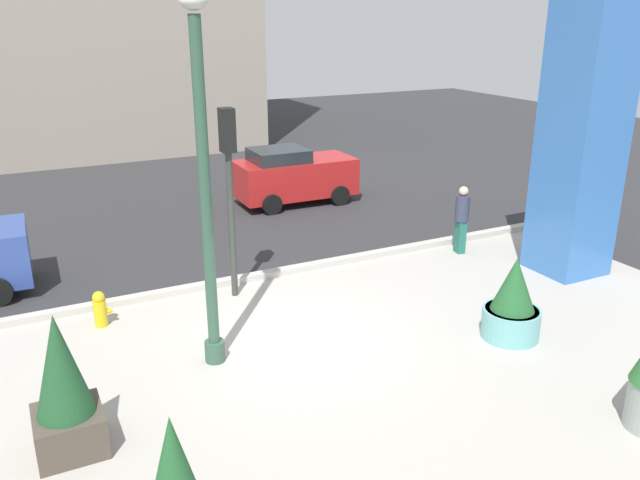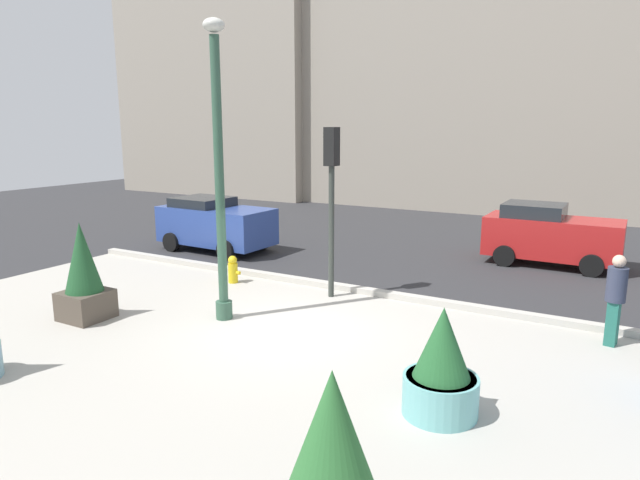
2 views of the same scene
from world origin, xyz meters
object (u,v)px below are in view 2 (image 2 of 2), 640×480
(potted_plant_near_left, at_px, (83,275))
(car_passing_lane, at_px, (550,235))
(potted_plant_curbside, at_px, (332,464))
(traffic_light_far_side, at_px, (332,184))
(pedestrian_by_curb, at_px, (615,295))
(fire_hydrant, at_px, (233,270))
(potted_plant_near_right, at_px, (441,369))
(lamp_post, at_px, (219,180))
(car_curb_east, at_px, (215,224))

(potted_plant_near_left, bearing_deg, car_passing_lane, 51.41)
(potted_plant_curbside, relative_size, traffic_light_far_side, 0.48)
(potted_plant_curbside, relative_size, pedestrian_by_curb, 1.10)
(traffic_light_far_side, distance_m, car_passing_lane, 7.69)
(car_passing_lane, bearing_deg, fire_hydrant, -138.29)
(traffic_light_far_side, bearing_deg, potted_plant_near_left, -133.88)
(potted_plant_curbside, height_order, fire_hydrant, potted_plant_curbside)
(potted_plant_near_right, distance_m, car_passing_lane, 10.40)
(traffic_light_far_side, xyz_separation_m, pedestrian_by_curb, (6.17, -0.08, -1.80))
(potted_plant_near_left, bearing_deg, traffic_light_far_side, 46.12)
(fire_hydrant, xyz_separation_m, car_passing_lane, (7.13, 6.35, 0.56))
(potted_plant_near_right, height_order, pedestrian_by_curb, pedestrian_by_curb)
(fire_hydrant, bearing_deg, pedestrian_by_curb, 0.82)
(car_passing_lane, xyz_separation_m, pedestrian_by_curb, (1.93, -6.22, 0.07))
(lamp_post, height_order, potted_plant_near_right, lamp_post)
(fire_hydrant, bearing_deg, traffic_light_far_side, 4.22)
(potted_plant_curbside, xyz_separation_m, car_curb_east, (-9.94, 10.16, -0.08))
(potted_plant_near_left, relative_size, pedestrian_by_curb, 1.20)
(potted_plant_near_left, height_order, potted_plant_near_right, potted_plant_near_left)
(lamp_post, bearing_deg, fire_hydrant, 124.28)
(lamp_post, bearing_deg, car_passing_lane, 57.63)
(potted_plant_near_right, bearing_deg, potted_plant_curbside, -91.68)
(pedestrian_by_curb, bearing_deg, lamp_post, -161.55)
(potted_plant_near_left, xyz_separation_m, traffic_light_far_side, (3.90, 4.06, 1.80))
(potted_plant_curbside, distance_m, traffic_light_far_side, 8.63)
(potted_plant_near_left, xyz_separation_m, car_passing_lane, (8.14, 10.20, -0.07))
(fire_hydrant, relative_size, traffic_light_far_side, 0.18)
(potted_plant_near_right, xyz_separation_m, car_passing_lane, (0.14, 10.39, 0.22))
(potted_plant_near_left, height_order, fire_hydrant, potted_plant_near_left)
(potted_plant_near_left, relative_size, potted_plant_curbside, 1.10)
(pedestrian_by_curb, bearing_deg, fire_hydrant, -179.18)
(potted_plant_curbside, bearing_deg, car_curb_east, 134.38)
(lamp_post, xyz_separation_m, car_curb_east, (-4.66, 5.29, -2.12))
(lamp_post, bearing_deg, potted_plant_curbside, -42.63)
(lamp_post, relative_size, car_curb_east, 1.58)
(potted_plant_near_left, bearing_deg, fire_hydrant, 75.25)
(traffic_light_far_side, relative_size, car_passing_lane, 1.07)
(car_passing_lane, relative_size, pedestrian_by_curb, 2.17)
(potted_plant_curbside, distance_m, car_passing_lane, 13.57)
(lamp_post, height_order, potted_plant_curbside, lamp_post)
(potted_plant_near_right, distance_m, car_curb_east, 12.23)
(lamp_post, xyz_separation_m, car_passing_lane, (5.52, 8.71, -2.12))
(lamp_post, distance_m, car_curb_east, 7.36)
(potted_plant_near_left, xyz_separation_m, car_curb_east, (-2.04, 6.78, -0.07))
(lamp_post, distance_m, fire_hydrant, 3.91)
(potted_plant_near_left, bearing_deg, potted_plant_curbside, -23.12)
(potted_plant_curbside, bearing_deg, car_passing_lane, 89.00)
(lamp_post, distance_m, potted_plant_near_left, 3.64)
(potted_plant_near_right, height_order, traffic_light_far_side, traffic_light_far_side)
(fire_hydrant, xyz_separation_m, car_curb_east, (-3.05, 2.94, 0.55))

